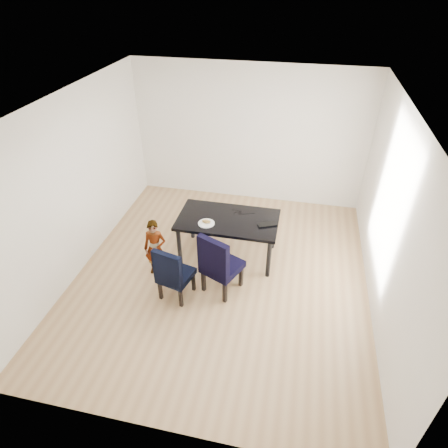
% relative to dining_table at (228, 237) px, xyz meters
% --- Properties ---
extents(floor, '(4.50, 5.00, 0.01)m').
position_rel_dining_table_xyz_m(floor, '(0.00, -0.50, -0.38)').
color(floor, tan).
rests_on(floor, ground).
extents(ceiling, '(4.50, 5.00, 0.01)m').
position_rel_dining_table_xyz_m(ceiling, '(0.00, -0.50, 2.33)').
color(ceiling, white).
rests_on(ceiling, wall_back).
extents(wall_back, '(4.50, 0.01, 2.70)m').
position_rel_dining_table_xyz_m(wall_back, '(0.00, 2.00, 0.98)').
color(wall_back, white).
rests_on(wall_back, ground).
extents(wall_front, '(4.50, 0.01, 2.70)m').
position_rel_dining_table_xyz_m(wall_front, '(0.00, -3.00, 0.98)').
color(wall_front, white).
rests_on(wall_front, ground).
extents(wall_left, '(0.01, 5.00, 2.70)m').
position_rel_dining_table_xyz_m(wall_left, '(-2.25, -0.50, 0.98)').
color(wall_left, white).
rests_on(wall_left, ground).
extents(wall_right, '(0.01, 5.00, 2.70)m').
position_rel_dining_table_xyz_m(wall_right, '(2.25, -0.50, 0.98)').
color(wall_right, silver).
rests_on(wall_right, ground).
extents(dining_table, '(1.60, 0.90, 0.75)m').
position_rel_dining_table_xyz_m(dining_table, '(0.00, 0.00, 0.00)').
color(dining_table, black).
rests_on(dining_table, floor).
extents(chair_left, '(0.53, 0.55, 0.91)m').
position_rel_dining_table_xyz_m(chair_left, '(-0.55, -1.05, 0.08)').
color(chair_left, black).
rests_on(chair_left, floor).
extents(chair_right, '(0.67, 0.68, 1.04)m').
position_rel_dining_table_xyz_m(chair_right, '(0.08, -0.78, 0.14)').
color(chair_right, black).
rests_on(chair_right, floor).
extents(child, '(0.38, 0.26, 0.97)m').
position_rel_dining_table_xyz_m(child, '(-1.01, -0.65, 0.11)').
color(child, orange).
rests_on(child, floor).
extents(plate, '(0.33, 0.33, 0.01)m').
position_rel_dining_table_xyz_m(plate, '(-0.30, -0.21, 0.38)').
color(plate, white).
rests_on(plate, dining_table).
extents(sandwich, '(0.15, 0.11, 0.06)m').
position_rel_dining_table_xyz_m(sandwich, '(-0.30, -0.20, 0.42)').
color(sandwich, olive).
rests_on(sandwich, plate).
extents(laptop, '(0.37, 0.31, 0.02)m').
position_rel_dining_table_xyz_m(laptop, '(0.62, -0.00, 0.39)').
color(laptop, black).
rests_on(laptop, dining_table).
extents(cable_tangle, '(0.15, 0.15, 0.01)m').
position_rel_dining_table_xyz_m(cable_tangle, '(0.12, 0.18, 0.38)').
color(cable_tangle, black).
rests_on(cable_tangle, dining_table).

